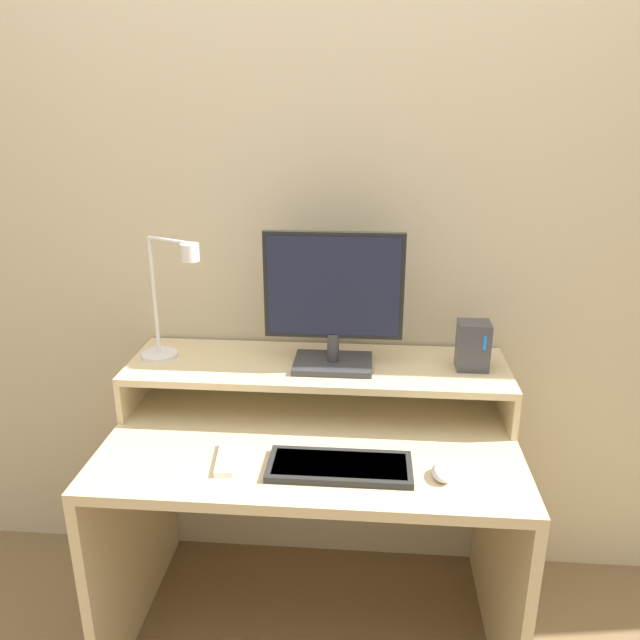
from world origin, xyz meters
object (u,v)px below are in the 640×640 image
(mouse, at_px, (443,472))
(router_dock, at_px, (473,346))
(desk_lamp, at_px, (170,302))
(keyboard, at_px, (340,466))
(monitor, at_px, (333,300))
(remote_control, at_px, (227,459))

(mouse, bearing_deg, router_dock, 72.90)
(router_dock, bearing_deg, desk_lamp, -178.88)
(desk_lamp, bearing_deg, keyboard, -32.53)
(desk_lamp, bearing_deg, monitor, 0.03)
(desk_lamp, relative_size, router_dock, 2.63)
(keyboard, bearing_deg, mouse, -3.32)
(desk_lamp, height_order, remote_control, desk_lamp)
(mouse, xyz_separation_m, remote_control, (-0.57, 0.03, -0.01))
(remote_control, bearing_deg, monitor, 50.83)
(router_dock, height_order, remote_control, router_dock)
(desk_lamp, distance_m, router_dock, 0.92)
(router_dock, xyz_separation_m, remote_control, (-0.68, -0.34, -0.21))
(mouse, distance_m, remote_control, 0.57)
(desk_lamp, relative_size, keyboard, 1.03)
(router_dock, distance_m, remote_control, 0.79)
(desk_lamp, distance_m, remote_control, 0.51)
(monitor, bearing_deg, keyboard, -83.32)
(monitor, height_order, desk_lamp, monitor)
(desk_lamp, distance_m, keyboard, 0.71)
(mouse, bearing_deg, remote_control, 176.86)
(desk_lamp, relative_size, mouse, 4.63)
(monitor, relative_size, router_dock, 2.81)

